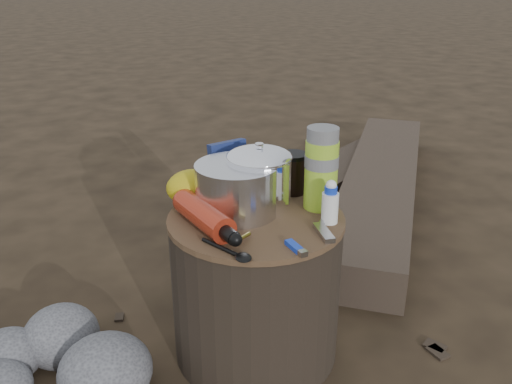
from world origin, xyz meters
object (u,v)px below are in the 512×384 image
object	(u,v)px
travel_mug	(293,173)
log_main	(381,186)
stump	(256,286)
thermos	(321,169)
fuel_bottle	(204,216)
camping_pot	(259,178)

from	to	relation	value
travel_mug	log_main	bearing A→B (deg)	42.74
stump	thermos	distance (m)	0.36
log_main	travel_mug	distance (m)	1.07
travel_mug	fuel_bottle	bearing A→B (deg)	-155.01
fuel_bottle	thermos	xyz separation A→B (m)	(0.32, 0.02, 0.07)
camping_pot	fuel_bottle	xyz separation A→B (m)	(-0.17, -0.07, -0.05)
log_main	fuel_bottle	xyz separation A→B (m)	(-1.02, -0.81, 0.37)
log_main	fuel_bottle	world-z (taller)	fuel_bottle
stump	camping_pot	world-z (taller)	camping_pot
fuel_bottle	log_main	bearing A→B (deg)	24.89
stump	log_main	bearing A→B (deg)	42.02
camping_pot	travel_mug	size ratio (longest dim) A/B	1.47
fuel_bottle	travel_mug	size ratio (longest dim) A/B	2.38
stump	camping_pot	bearing A→B (deg)	62.65
fuel_bottle	thermos	distance (m)	0.33
camping_pot	fuel_bottle	size ratio (longest dim) A/B	0.62
fuel_bottle	camping_pot	bearing A→B (deg)	9.51
fuel_bottle	stump	bearing A→B (deg)	-6.63
log_main	thermos	size ratio (longest dim) A/B	8.23
stump	log_main	size ratio (longest dim) A/B	0.25
stump	fuel_bottle	size ratio (longest dim) A/B	1.67
thermos	fuel_bottle	bearing A→B (deg)	-176.72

